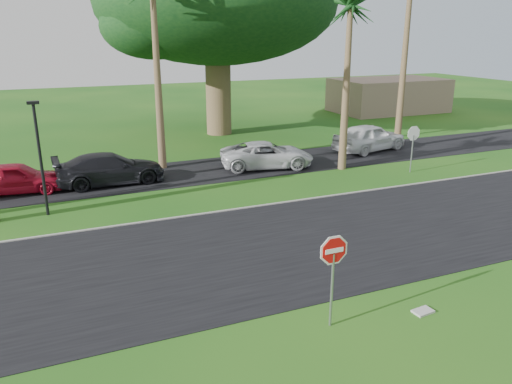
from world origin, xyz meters
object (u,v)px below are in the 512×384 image
(stop_sign_far, at_px, (413,139))
(car_dark, at_px, (110,169))
(car_red, at_px, (16,178))
(car_pickup, at_px, (369,138))
(car_minivan, at_px, (267,155))
(stop_sign_near, at_px, (333,262))

(stop_sign_far, height_order, car_dark, stop_sign_far)
(car_red, relative_size, car_pickup, 0.84)
(car_dark, xyz_separation_m, car_pickup, (15.87, 1.04, 0.10))
(car_minivan, height_order, car_pickup, car_pickup)
(car_dark, bearing_deg, stop_sign_far, -106.57)
(car_pickup, bearing_deg, car_dark, 81.11)
(car_red, height_order, car_dark, car_dark)
(car_dark, bearing_deg, car_minivan, -92.87)
(stop_sign_near, height_order, car_minivan, stop_sign_near)
(car_red, bearing_deg, car_minivan, -84.97)
(car_red, relative_size, car_dark, 0.81)
(stop_sign_far, relative_size, car_pickup, 0.52)
(car_red, bearing_deg, stop_sign_near, -146.40)
(stop_sign_far, distance_m, car_pickup, 5.15)
(car_red, height_order, car_minivan, car_red)
(stop_sign_near, bearing_deg, car_dark, 103.27)
(stop_sign_near, relative_size, stop_sign_far, 1.00)
(car_minivan, distance_m, car_pickup, 7.63)
(car_dark, bearing_deg, stop_sign_near, -168.52)
(stop_sign_near, distance_m, stop_sign_far, 15.91)
(car_red, bearing_deg, car_dark, -85.73)
(car_red, bearing_deg, stop_sign_far, -95.61)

